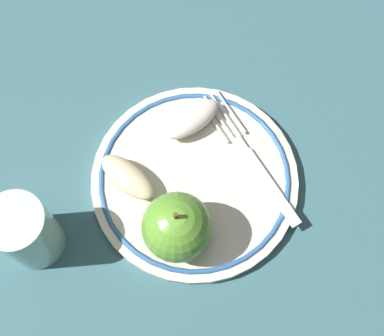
{
  "coord_description": "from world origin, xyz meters",
  "views": [
    {
      "loc": [
        -0.21,
        -0.01,
        0.58
      ],
      "look_at": [
        0.0,
        0.0,
        0.04
      ],
      "focal_mm": 50.0,
      "sensor_mm": 36.0,
      "label": 1
    }
  ],
  "objects_px": {
    "apple_red_whole": "(177,227)",
    "fork": "(252,161)",
    "apple_slice_front": "(192,119)",
    "apple_slice_back": "(128,177)",
    "plate": "(192,177)",
    "drinking_glass": "(26,232)"
  },
  "relations": [
    {
      "from": "apple_slice_front",
      "to": "apple_slice_back",
      "type": "height_order",
      "value": "same"
    },
    {
      "from": "apple_red_whole",
      "to": "apple_slice_back",
      "type": "distance_m",
      "value": 0.09
    },
    {
      "from": "apple_red_whole",
      "to": "fork",
      "type": "bearing_deg",
      "value": -40.95
    },
    {
      "from": "apple_slice_back",
      "to": "drinking_glass",
      "type": "xyz_separation_m",
      "value": [
        -0.07,
        0.1,
        0.02
      ]
    },
    {
      "from": "drinking_glass",
      "to": "plate",
      "type": "bearing_deg",
      "value": -63.31
    },
    {
      "from": "apple_slice_front",
      "to": "apple_slice_back",
      "type": "bearing_deg",
      "value": -172.21
    },
    {
      "from": "drinking_glass",
      "to": "apple_slice_front",
      "type": "bearing_deg",
      "value": -47.85
    },
    {
      "from": "plate",
      "to": "fork",
      "type": "bearing_deg",
      "value": -73.62
    },
    {
      "from": "plate",
      "to": "fork",
      "type": "xyz_separation_m",
      "value": [
        0.02,
        -0.07,
        0.01
      ]
    },
    {
      "from": "fork",
      "to": "plate",
      "type": "bearing_deg",
      "value": 72.35
    },
    {
      "from": "plate",
      "to": "apple_red_whole",
      "type": "height_order",
      "value": "apple_red_whole"
    },
    {
      "from": "apple_red_whole",
      "to": "apple_slice_front",
      "type": "xyz_separation_m",
      "value": [
        0.14,
        -0.01,
        -0.02
      ]
    },
    {
      "from": "plate",
      "to": "apple_slice_back",
      "type": "distance_m",
      "value": 0.07
    },
    {
      "from": "drinking_glass",
      "to": "apple_slice_back",
      "type": "bearing_deg",
      "value": -52.88
    },
    {
      "from": "apple_red_whole",
      "to": "drinking_glass",
      "type": "bearing_deg",
      "value": 94.4
    },
    {
      "from": "plate",
      "to": "fork",
      "type": "relative_size",
      "value": 1.42
    },
    {
      "from": "apple_slice_front",
      "to": "drinking_glass",
      "type": "relative_size",
      "value": 0.79
    },
    {
      "from": "apple_red_whole",
      "to": "fork",
      "type": "relative_size",
      "value": 0.49
    },
    {
      "from": "plate",
      "to": "apple_slice_front",
      "type": "relative_size",
      "value": 3.26
    },
    {
      "from": "plate",
      "to": "apple_red_whole",
      "type": "relative_size",
      "value": 2.88
    },
    {
      "from": "apple_red_whole",
      "to": "fork",
      "type": "distance_m",
      "value": 0.13
    },
    {
      "from": "drinking_glass",
      "to": "apple_red_whole",
      "type": "bearing_deg",
      "value": -85.6
    }
  ]
}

